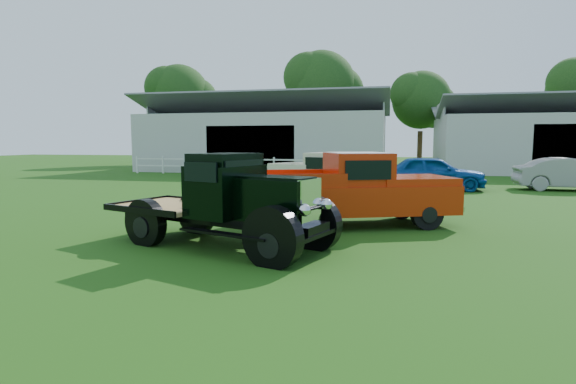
% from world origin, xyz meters
% --- Properties ---
extents(ground, '(120.00, 120.00, 0.00)m').
position_xyz_m(ground, '(0.00, 0.00, 0.00)').
color(ground, '#214D10').
extents(shed_left, '(18.80, 10.20, 5.60)m').
position_xyz_m(shed_left, '(-7.00, 26.00, 2.80)').
color(shed_left, '#A9AAA4').
rests_on(shed_left, ground).
extents(shed_right, '(16.80, 9.20, 5.20)m').
position_xyz_m(shed_right, '(14.00, 27.00, 2.60)').
color(shed_right, '#A9AAA4').
rests_on(shed_right, ground).
extents(fence_rail, '(14.20, 0.16, 1.20)m').
position_xyz_m(fence_rail, '(-8.00, 20.00, 0.60)').
color(fence_rail, white).
rests_on(fence_rail, ground).
extents(tree_a, '(6.30, 6.30, 10.50)m').
position_xyz_m(tree_a, '(-18.00, 33.00, 5.25)').
color(tree_a, black).
rests_on(tree_a, ground).
extents(tree_b, '(6.90, 6.90, 11.50)m').
position_xyz_m(tree_b, '(-4.00, 34.00, 5.75)').
color(tree_b, black).
rests_on(tree_b, ground).
extents(tree_c, '(5.40, 5.40, 9.00)m').
position_xyz_m(tree_c, '(5.00, 33.00, 4.50)').
color(tree_c, black).
rests_on(tree_c, ground).
extents(vintage_flatbed, '(5.26, 3.40, 1.94)m').
position_xyz_m(vintage_flatbed, '(-0.94, 0.10, 0.97)').
color(vintage_flatbed, black).
rests_on(vintage_flatbed, ground).
extents(red_pickup, '(5.66, 3.78, 1.93)m').
position_xyz_m(red_pickup, '(1.51, 3.09, 0.96)').
color(red_pickup, red).
rests_on(red_pickup, ground).
extents(white_pickup, '(5.07, 3.63, 1.74)m').
position_xyz_m(white_pickup, '(0.08, 8.40, 0.87)').
color(white_pickup, beige).
rests_on(white_pickup, ground).
extents(misc_car_blue, '(4.64, 1.94, 1.57)m').
position_xyz_m(misc_car_blue, '(4.35, 12.86, 0.78)').
color(misc_car_blue, '#0F4592').
rests_on(misc_car_blue, ground).
extents(misc_car_grey, '(4.49, 1.66, 1.47)m').
position_xyz_m(misc_car_grey, '(10.31, 13.84, 0.73)').
color(misc_car_grey, gray).
rests_on(misc_car_grey, ground).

